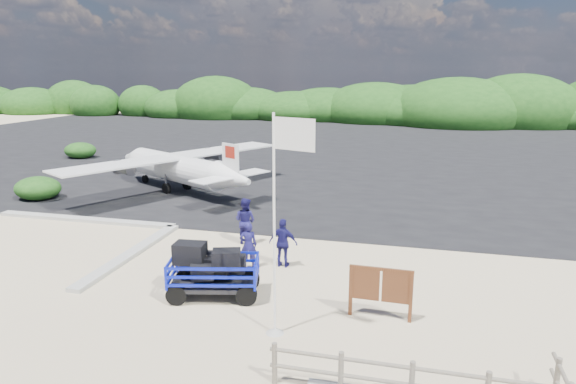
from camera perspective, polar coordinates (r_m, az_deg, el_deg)
name	(u,v)px	position (r m, az deg, el deg)	size (l,w,h in m)	color
ground	(229,283)	(17.43, -6.62, -9.98)	(160.00, 160.00, 0.00)	beige
asphalt_apron	(349,149)	(45.80, 6.79, 4.80)	(90.00, 50.00, 0.04)	#B2B2B2
lagoon	(31,246)	(23.17, -26.62, -5.34)	(9.00, 7.00, 0.40)	#B2B2B2
vegetation_band	(374,121)	(70.48, 9.52, 7.79)	(124.00, 8.00, 4.40)	#B2B2B2
baggage_cart	(215,296)	(16.53, -8.13, -11.40)	(2.95, 1.69, 1.48)	#0C1BBF
flagpole	(275,333)	(14.34, -1.46, -15.39)	(1.18, 0.49, 5.91)	white
signboard	(379,318)	(15.30, 10.10, -13.63)	(1.91, 0.18, 1.57)	brown
crew_a	(248,245)	(18.30, -4.43, -5.91)	(0.62, 0.41, 1.69)	#191656
crew_b	(245,221)	(20.79, -4.77, -3.22)	(0.92, 0.72, 1.90)	#191656
crew_c	(283,243)	(18.33, -0.53, -5.69)	(1.04, 0.43, 1.78)	#191656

